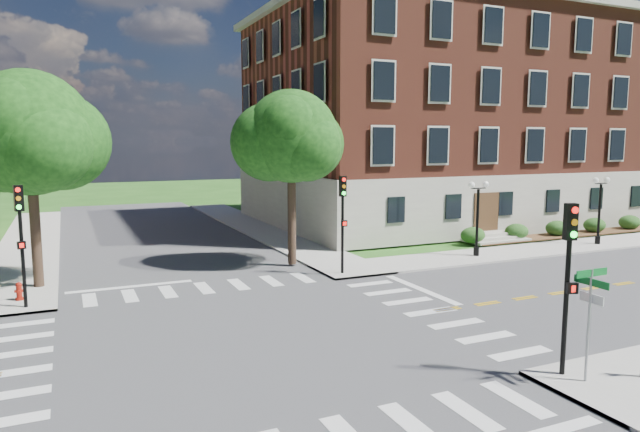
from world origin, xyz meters
name	(u,v)px	position (x,y,z in m)	size (l,w,h in m)	color
ground	(252,338)	(0.00, 0.00, 0.00)	(160.00, 160.00, 0.00)	#255518
road_ew	(252,338)	(0.00, 0.00, 0.01)	(90.00, 12.00, 0.01)	#3D3D3F
road_ns	(252,338)	(0.00, 0.00, 0.01)	(12.00, 90.00, 0.01)	#3D3D3F
sidewalk_ne	(399,237)	(15.38, 15.38, 0.06)	(34.00, 34.00, 0.12)	#9E9B93
crosswalk_east	(430,312)	(7.20, 0.00, 0.00)	(2.20, 10.20, 0.02)	silver
stop_bar_east	(421,290)	(8.80, 3.00, 0.00)	(0.40, 5.50, 0.00)	silver
main_building	(446,120)	(24.00, 21.99, 8.34)	(30.60, 22.40, 16.50)	#A19B8E
shrub_row	(576,236)	(27.00, 10.80, 0.00)	(18.00, 2.00, 1.30)	#194617
tree_c	(29,133)	(-6.78, 10.16, 6.93)	(5.46, 5.46, 9.56)	#2F2417
tree_d	(291,137)	(5.32, 9.90, 6.81)	(4.82, 4.82, 9.13)	#2F2417
traffic_signal_se	(568,267)	(6.93, -6.69, 3.19)	(0.38, 0.45, 4.80)	black
traffic_signal_ne	(343,212)	(6.81, 6.90, 3.19)	(0.33, 0.36, 4.80)	black
traffic_signal_nw	(21,230)	(-7.13, 6.74, 3.19)	(0.37, 0.43, 4.80)	black
twin_lamp_west	(478,214)	(15.72, 7.67, 2.52)	(1.36, 0.36, 4.23)	black
twin_lamp_east	(600,206)	(25.22, 7.52, 2.52)	(1.36, 0.36, 4.23)	black
street_sign_pole	(590,303)	(7.13, -7.29, 2.31)	(1.10, 1.10, 3.10)	gray
fire_hydrant	(19,292)	(-7.43, 7.98, 0.46)	(0.35, 0.35, 0.75)	maroon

